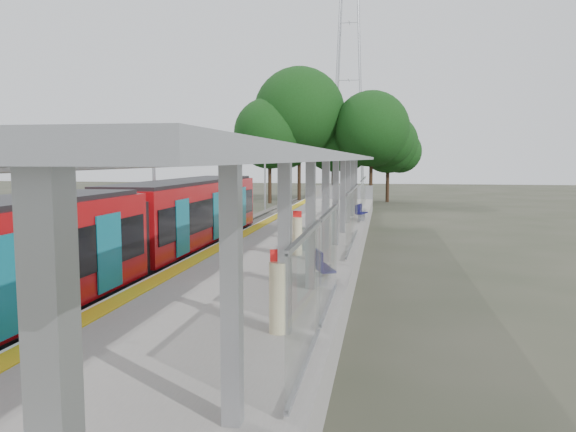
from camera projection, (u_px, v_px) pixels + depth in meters
The scene contains 14 objects.
trackbed at pixel (201, 253), 26.34m from camera, with size 3.00×70.00×0.24m, color #59544C.
platform at pixel (295, 248), 25.55m from camera, with size 6.00×50.00×1.00m, color gray.
tactile_strip at pixel (241, 235), 25.93m from camera, with size 0.60×50.00×0.02m, color gold.
end_fence at pixel (339, 192), 49.91m from camera, with size 6.00×0.10×1.20m, color #9EA0A5.
train at pixel (111, 238), 17.61m from camera, with size 2.74×27.60×3.62m.
canopy at pixel (321, 168), 21.17m from camera, with size 3.27×38.00×3.66m.
pylon at pixel (349, 52), 75.82m from camera, with size 8.00×4.00×38.00m, color #9EA0A5, non-canonical shape.
tree_cluster at pixel (323, 127), 57.77m from camera, with size 18.66×10.66×14.00m.
catenary_masts at pixel (156, 195), 25.37m from camera, with size 2.08×48.16×5.40m.
bench_mid at pixel (320, 265), 16.07m from camera, with size 0.90×1.48×0.97m.
bench_far at pixel (360, 212), 32.52m from camera, with size 0.71×1.41×0.92m.
info_pillar_near at pixel (279, 297), 11.36m from camera, with size 0.39×0.39×1.72m.
info_pillar_far at pixel (297, 236), 20.68m from camera, with size 0.37×0.37×1.63m.
litter_bin at pixel (303, 239), 21.77m from camera, with size 0.42×0.42×0.85m, color #9EA0A5.
Camera 1 is at (3.94, -4.97, 4.53)m, focal length 35.00 mm.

